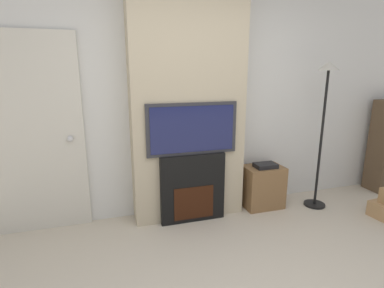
# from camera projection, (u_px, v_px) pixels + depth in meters

# --- Properties ---
(wall_back) EXTENTS (6.00, 0.06, 2.70)m
(wall_back) POSITION_uv_depth(u_px,v_px,m) (184.00, 96.00, 3.35)
(wall_back) COLOR silver
(wall_back) RESTS_ON ground_plane
(chimney_breast) EXTENTS (1.23, 0.29, 2.70)m
(chimney_breast) POSITION_uv_depth(u_px,v_px,m) (188.00, 97.00, 3.19)
(chimney_breast) COLOR #BCAD8E
(chimney_breast) RESTS_ON ground_plane
(fireplace) EXTENTS (0.71, 0.15, 0.76)m
(fireplace) POSITION_uv_depth(u_px,v_px,m) (192.00, 188.00, 3.28)
(fireplace) COLOR black
(fireplace) RESTS_ON ground_plane
(television) EXTENTS (0.97, 0.07, 0.55)m
(television) POSITION_uv_depth(u_px,v_px,m) (192.00, 129.00, 3.12)
(television) COLOR #2D2D33
(television) RESTS_ON fireplace
(floor_lamp) EXTENTS (0.25, 0.25, 1.73)m
(floor_lamp) POSITION_uv_depth(u_px,v_px,m) (325.00, 107.00, 3.42)
(floor_lamp) COLOR black
(floor_lamp) RESTS_ON ground_plane
(media_stand) EXTENTS (0.47, 0.32, 0.56)m
(media_stand) POSITION_uv_depth(u_px,v_px,m) (263.00, 186.00, 3.63)
(media_stand) COLOR brown
(media_stand) RESTS_ON ground_plane
(entry_door) EXTENTS (0.92, 0.09, 2.00)m
(entry_door) POSITION_uv_depth(u_px,v_px,m) (36.00, 136.00, 2.95)
(entry_door) COLOR beige
(entry_door) RESTS_ON ground_plane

